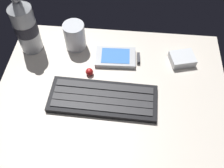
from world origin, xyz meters
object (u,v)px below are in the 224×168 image
Objects in this scene: charger_block at (182,59)px; juice_cup at (75,37)px; trackball_mouse at (89,72)px; keyboard at (103,98)px; water_bottle at (25,26)px; handheld_device at (118,57)px.

juice_cup is at bearing 173.98° from charger_block.
juice_cup is 12.55cm from trackball_mouse.
water_bottle is (-24.14, 17.29, 8.20)cm from keyboard.
charger_block is 27.86cm from trackball_mouse.
water_bottle reaches higher than keyboard.
water_bottle is 46.84cm from charger_block.
keyboard is at bearing -60.02° from trackball_mouse.
water_bottle is (-13.49, -1.90, 5.10)cm from juice_cup.
juice_cup is 1.21× the size of charger_block.
charger_block is at bearing 35.56° from keyboard.
juice_cup is 3.86× the size of trackball_mouse.
trackball_mouse is at bearing -24.70° from water_bottle.
juice_cup reaches higher than charger_block.
keyboard is at bearing -35.61° from water_bottle.
handheld_device is at bearing 40.35° from trackball_mouse.
trackball_mouse is at bearing -164.76° from charger_block.
charger_block is at bearing 2.43° from handheld_device.
trackball_mouse reaches higher than handheld_device.
keyboard is 9.73cm from trackball_mouse.
water_bottle is 9.45× the size of trackball_mouse.
handheld_device is at bearing -17.58° from juice_cup.
charger_block is 3.18× the size of trackball_mouse.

